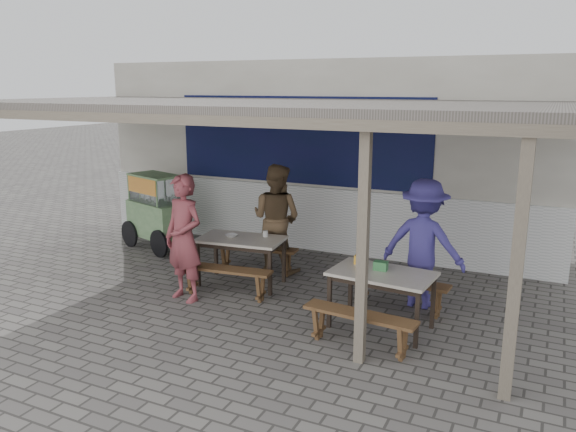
% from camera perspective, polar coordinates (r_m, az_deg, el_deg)
% --- Properties ---
extents(ground, '(60.00, 60.00, 0.00)m').
position_cam_1_polar(ground, '(8.26, -6.51, -8.55)').
color(ground, '#605C57').
rests_on(ground, ground).
extents(back_wall, '(9.00, 1.28, 3.50)m').
position_cam_1_polar(back_wall, '(10.95, 3.25, 6.19)').
color(back_wall, beige).
rests_on(back_wall, ground).
extents(warung_roof, '(9.00, 4.21, 2.81)m').
position_cam_1_polar(warung_roof, '(8.45, -3.62, 10.91)').
color(warung_roof, '#625B54').
rests_on(warung_roof, ground).
extents(table_left, '(1.38, 0.89, 0.75)m').
position_cam_1_polar(table_left, '(8.69, -4.79, -2.74)').
color(table_left, beige).
rests_on(table_left, ground).
extents(bench_left_street, '(1.42, 0.44, 0.45)m').
position_cam_1_polar(bench_left_street, '(8.28, -6.38, -6.02)').
color(bench_left_street, brown).
rests_on(bench_left_street, ground).
extents(bench_left_wall, '(1.42, 0.44, 0.45)m').
position_cam_1_polar(bench_left_wall, '(9.30, -3.30, -3.79)').
color(bench_left_wall, brown).
rests_on(bench_left_wall, ground).
extents(table_right, '(1.33, 0.88, 0.75)m').
position_cam_1_polar(table_right, '(7.20, 9.53, -6.24)').
color(table_right, beige).
rests_on(table_right, ground).
extents(bench_right_street, '(1.38, 0.40, 0.45)m').
position_cam_1_polar(bench_right_street, '(6.73, 7.26, -10.66)').
color(bench_right_street, brown).
rests_on(bench_right_street, ground).
extents(bench_right_wall, '(1.38, 0.40, 0.45)m').
position_cam_1_polar(bench_right_wall, '(7.92, 11.26, -7.09)').
color(bench_right_wall, brown).
rests_on(bench_right_wall, ground).
extents(vendor_cart, '(1.82, 1.07, 1.42)m').
position_cam_1_polar(vendor_cart, '(10.86, -13.16, 0.73)').
color(vendor_cart, '#7EA16B').
rests_on(vendor_cart, ground).
extents(patron_street_side, '(0.75, 0.57, 1.84)m').
position_cam_1_polar(patron_street_side, '(8.13, -10.53, -2.22)').
color(patron_street_side, brown).
rests_on(patron_street_side, ground).
extents(patron_wall_side, '(0.93, 0.75, 1.80)m').
position_cam_1_polar(patron_wall_side, '(9.24, -1.19, -0.24)').
color(patron_wall_side, brown).
rests_on(patron_wall_side, ground).
extents(patron_right_table, '(1.22, 0.77, 1.81)m').
position_cam_1_polar(patron_right_table, '(7.99, 13.59, -2.74)').
color(patron_right_table, '#40378D').
rests_on(patron_right_table, ground).
extents(tissue_box, '(0.12, 0.12, 0.12)m').
position_cam_1_polar(tissue_box, '(7.44, 7.27, -4.40)').
color(tissue_box, gold).
rests_on(tissue_box, table_right).
extents(donation_box, '(0.17, 0.12, 0.11)m').
position_cam_1_polar(donation_box, '(7.24, 9.39, -5.02)').
color(donation_box, '#357941').
rests_on(donation_box, table_right).
extents(condiment_jar, '(0.08, 0.08, 0.09)m').
position_cam_1_polar(condiment_jar, '(8.71, -2.31, -1.80)').
color(condiment_jar, beige).
rests_on(condiment_jar, table_left).
extents(condiment_bowl, '(0.23, 0.23, 0.04)m').
position_cam_1_polar(condiment_bowl, '(8.73, -5.77, -2.00)').
color(condiment_bowl, silver).
rests_on(condiment_bowl, table_left).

